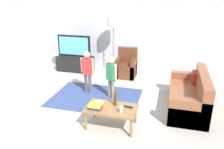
{
  "coord_description": "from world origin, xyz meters",
  "views": [
    {
      "loc": [
        1.35,
        -4.42,
        2.6
      ],
      "look_at": [
        0.0,
        0.6,
        0.65
      ],
      "focal_mm": 36.7,
      "sensor_mm": 36.0,
      "label": 1
    }
  ],
  "objects_px": {
    "tv_stand": "(75,64)",
    "plate": "(98,103)",
    "armchair": "(126,67)",
    "tv_remote": "(128,107)",
    "bottle": "(115,99)",
    "coffee_table": "(111,110)",
    "soda_can": "(121,109)",
    "child_center": "(111,74)",
    "book_stack": "(95,106)",
    "couch": "(191,97)",
    "tv": "(74,46)",
    "floor_lamp": "(113,25)",
    "child_near_tv": "(87,68)"
  },
  "relations": [
    {
      "from": "book_stack",
      "to": "soda_can",
      "type": "distance_m",
      "value": 0.51
    },
    {
      "from": "child_near_tv",
      "to": "plate",
      "type": "height_order",
      "value": "child_near_tv"
    },
    {
      "from": "tv_stand",
      "to": "plate",
      "type": "height_order",
      "value": "tv_stand"
    },
    {
      "from": "tv_stand",
      "to": "couch",
      "type": "height_order",
      "value": "couch"
    },
    {
      "from": "couch",
      "to": "child_center",
      "type": "xyz_separation_m",
      "value": [
        -1.9,
        0.06,
        0.36
      ]
    },
    {
      "from": "armchair",
      "to": "tv_stand",
      "type": "bearing_deg",
      "value": 178.71
    },
    {
      "from": "armchair",
      "to": "soda_can",
      "type": "relative_size",
      "value": 7.5
    },
    {
      "from": "couch",
      "to": "tv_remote",
      "type": "distance_m",
      "value": 1.66
    },
    {
      "from": "soda_can",
      "to": "plate",
      "type": "xyz_separation_m",
      "value": [
        -0.52,
        0.22,
        -0.05
      ]
    },
    {
      "from": "child_center",
      "to": "plate",
      "type": "xyz_separation_m",
      "value": [
        0.04,
        -1.14,
        -0.22
      ]
    },
    {
      "from": "tv",
      "to": "book_stack",
      "type": "bearing_deg",
      "value": -59.74
    },
    {
      "from": "tv_stand",
      "to": "armchair",
      "type": "relative_size",
      "value": 1.33
    },
    {
      "from": "couch",
      "to": "bottle",
      "type": "xyz_separation_m",
      "value": [
        -1.52,
        -1.06,
        0.28
      ]
    },
    {
      "from": "child_near_tv",
      "to": "couch",
      "type": "bearing_deg",
      "value": -5.08
    },
    {
      "from": "child_near_tv",
      "to": "book_stack",
      "type": "distance_m",
      "value": 1.71
    },
    {
      "from": "child_near_tv",
      "to": "soda_can",
      "type": "height_order",
      "value": "child_near_tv"
    },
    {
      "from": "plate",
      "to": "tv",
      "type": "bearing_deg",
      "value": 122.04
    },
    {
      "from": "tv",
      "to": "armchair",
      "type": "bearing_deg",
      "value": -0.61
    },
    {
      "from": "couch",
      "to": "tv",
      "type": "bearing_deg",
      "value": 154.83
    },
    {
      "from": "book_stack",
      "to": "plate",
      "type": "xyz_separation_m",
      "value": [
        -0.01,
        0.22,
        -0.04
      ]
    },
    {
      "from": "armchair",
      "to": "soda_can",
      "type": "xyz_separation_m",
      "value": [
        0.5,
        -2.98,
        0.18
      ]
    },
    {
      "from": "book_stack",
      "to": "plate",
      "type": "relative_size",
      "value": 1.27
    },
    {
      "from": "tv",
      "to": "child_center",
      "type": "bearing_deg",
      "value": -43.89
    },
    {
      "from": "couch",
      "to": "plate",
      "type": "distance_m",
      "value": 2.16
    },
    {
      "from": "child_center",
      "to": "book_stack",
      "type": "bearing_deg",
      "value": -87.92
    },
    {
      "from": "tv_remote",
      "to": "soda_can",
      "type": "bearing_deg",
      "value": -104.03
    },
    {
      "from": "plate",
      "to": "armchair",
      "type": "bearing_deg",
      "value": 89.69
    },
    {
      "from": "child_near_tv",
      "to": "bottle",
      "type": "relative_size",
      "value": 3.32
    },
    {
      "from": "floor_lamp",
      "to": "book_stack",
      "type": "xyz_separation_m",
      "value": [
        0.47,
        -3.17,
        -1.07
      ]
    },
    {
      "from": "couch",
      "to": "armchair",
      "type": "distance_m",
      "value": 2.5
    },
    {
      "from": "child_near_tv",
      "to": "child_center",
      "type": "bearing_deg",
      "value": -14.02
    },
    {
      "from": "armchair",
      "to": "child_center",
      "type": "xyz_separation_m",
      "value": [
        -0.05,
        -1.62,
        0.35
      ]
    },
    {
      "from": "armchair",
      "to": "tv_remote",
      "type": "distance_m",
      "value": 2.82
    },
    {
      "from": "tv",
      "to": "bottle",
      "type": "bearing_deg",
      "value": -52.87
    },
    {
      "from": "armchair",
      "to": "book_stack",
      "type": "xyz_separation_m",
      "value": [
        -0.0,
        -2.98,
        0.17
      ]
    },
    {
      "from": "coffee_table",
      "to": "tv_remote",
      "type": "distance_m",
      "value": 0.34
    },
    {
      "from": "child_center",
      "to": "bottle",
      "type": "bearing_deg",
      "value": -70.93
    },
    {
      "from": "couch",
      "to": "coffee_table",
      "type": "xyz_separation_m",
      "value": [
        -1.57,
        -1.18,
        0.08
      ]
    },
    {
      "from": "child_center",
      "to": "tv_remote",
      "type": "distance_m",
      "value": 1.34
    },
    {
      "from": "couch",
      "to": "child_center",
      "type": "bearing_deg",
      "value": 178.24
    },
    {
      "from": "tv_remote",
      "to": "soda_can",
      "type": "xyz_separation_m",
      "value": [
        -0.1,
        -0.22,
        0.05
      ]
    },
    {
      "from": "tv_stand",
      "to": "tv_remote",
      "type": "height_order",
      "value": "tv_stand"
    },
    {
      "from": "couch",
      "to": "child_center",
      "type": "height_order",
      "value": "child_center"
    },
    {
      "from": "tv",
      "to": "child_near_tv",
      "type": "relative_size",
      "value": 0.98
    },
    {
      "from": "coffee_table",
      "to": "plate",
      "type": "height_order",
      "value": "plate"
    },
    {
      "from": "armchair",
      "to": "child_center",
      "type": "bearing_deg",
      "value": -91.87
    },
    {
      "from": "tv_stand",
      "to": "bottle",
      "type": "height_order",
      "value": "bottle"
    },
    {
      "from": "tv_stand",
      "to": "tv_remote",
      "type": "distance_m",
      "value": 3.66
    },
    {
      "from": "floor_lamp",
      "to": "soda_can",
      "type": "distance_m",
      "value": 3.48
    },
    {
      "from": "tv",
      "to": "soda_can",
      "type": "relative_size",
      "value": 9.17
    }
  ]
}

